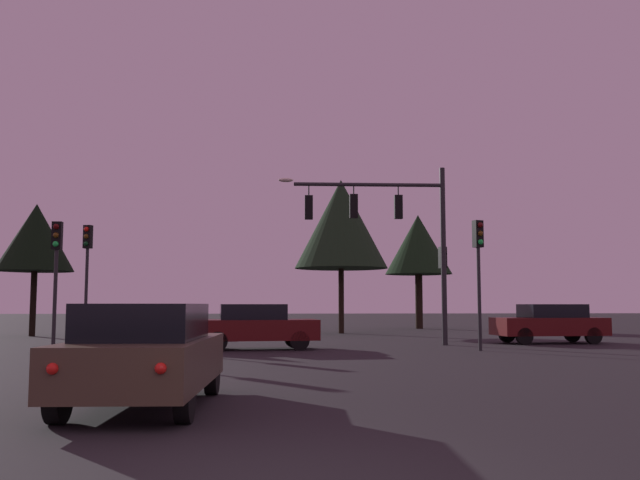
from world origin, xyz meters
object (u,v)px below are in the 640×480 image
at_px(traffic_light_corner_right, 479,258).
at_px(car_crossing_left, 550,323).
at_px(traffic_light_median, 443,274).
at_px(car_crossing_right, 256,326).
at_px(car_far_lane, 162,320).
at_px(car_parked_lot, 155,317).
at_px(traffic_signal_mast_arm, 390,222).
at_px(tree_left_far, 341,224).
at_px(traffic_light_far_side, 87,260).
at_px(tree_behind_sign, 36,238).
at_px(traffic_light_corner_left, 56,259).
at_px(tree_center_horizon, 418,245).
at_px(car_nearside_lane, 146,353).

xyz_separation_m(traffic_light_corner_right, car_crossing_left, (4.02, 3.92, -2.25)).
bearing_deg(traffic_light_median, car_crossing_right, -148.62).
bearing_deg(car_far_lane, car_parked_lot, 101.85).
relative_size(traffic_light_corner_right, traffic_light_median, 1.10).
xyz_separation_m(traffic_signal_mast_arm, car_parked_lot, (-10.82, 13.72, -3.82)).
relative_size(traffic_signal_mast_arm, traffic_light_median, 1.71).
distance_m(traffic_signal_mast_arm, tree_left_far, 10.71).
relative_size(traffic_light_corner_right, traffic_light_far_side, 0.94).
bearing_deg(tree_behind_sign, tree_left_far, 8.13).
distance_m(traffic_light_median, traffic_light_far_side, 14.34).
bearing_deg(car_crossing_left, traffic_signal_mast_arm, -173.32).
relative_size(traffic_light_corner_left, traffic_light_median, 1.06).
relative_size(car_far_lane, tree_center_horizon, 0.57).
height_order(car_nearside_lane, tree_behind_sign, tree_behind_sign).
distance_m(car_crossing_right, tree_behind_sign, 15.47).
xyz_separation_m(traffic_light_far_side, car_nearside_lane, (5.15, -16.52, -2.43)).
relative_size(car_nearside_lane, tree_behind_sign, 0.68).
relative_size(traffic_light_corner_right, tree_left_far, 0.53).
bearing_deg(tree_behind_sign, car_far_lane, -8.83).
height_order(tree_left_far, tree_center_horizon, tree_left_far).
bearing_deg(traffic_light_far_side, tree_left_far, 39.61).
bearing_deg(traffic_light_far_side, traffic_light_median, 4.63).
bearing_deg(traffic_light_corner_right, traffic_signal_mast_arm, 126.77).
xyz_separation_m(car_crossing_right, tree_center_horizon, (9.89, 18.94, 4.45)).
distance_m(traffic_light_corner_right, tree_behind_sign, 21.62).
distance_m(traffic_signal_mast_arm, car_far_lane, 12.71).
bearing_deg(car_crossing_left, tree_center_horizon, 95.20).
height_order(traffic_light_corner_right, car_crossing_left, traffic_light_corner_right).
bearing_deg(tree_left_far, traffic_light_corner_right, -77.44).
height_order(traffic_light_median, car_far_lane, traffic_light_median).
bearing_deg(car_far_lane, traffic_light_corner_left, -100.13).
xyz_separation_m(traffic_light_corner_left, car_parked_lot, (0.54, 16.57, -2.16)).
distance_m(traffic_light_corner_right, car_nearside_lane, 14.80).
distance_m(traffic_light_corner_right, car_parked_lot, 21.55).
xyz_separation_m(traffic_light_far_side, car_crossing_left, (17.95, -0.89, -2.43)).
relative_size(traffic_signal_mast_arm, car_crossing_left, 1.53).
distance_m(traffic_light_median, car_nearside_lane, 20.00).
bearing_deg(car_parked_lot, traffic_light_far_side, -93.47).
bearing_deg(tree_left_far, car_nearside_lane, -102.61).
bearing_deg(traffic_light_median, car_nearside_lane, -117.34).
distance_m(tree_behind_sign, tree_left_far, 15.25).
relative_size(car_nearside_lane, car_far_lane, 1.06).
height_order(car_far_lane, tree_behind_sign, tree_behind_sign).
distance_m(traffic_light_median, car_far_lane, 13.27).
height_order(traffic_light_far_side, tree_center_horizon, tree_center_horizon).
height_order(traffic_light_far_side, car_crossing_left, traffic_light_far_side).
bearing_deg(tree_behind_sign, tree_center_horizon, 22.50).
distance_m(traffic_light_far_side, car_crossing_right, 7.86).
relative_size(traffic_signal_mast_arm, car_far_lane, 1.63).
xyz_separation_m(car_crossing_right, car_far_lane, (-4.54, 9.41, 0.00)).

